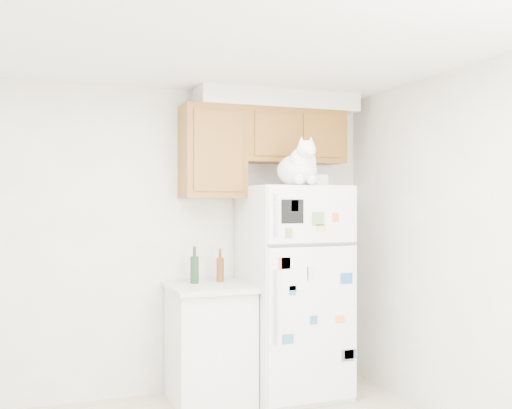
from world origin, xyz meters
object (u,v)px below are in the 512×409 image
refrigerator (294,290)px  cat (299,167)px  bottle_green (194,265)px  storage_box_back (306,181)px  bottle_amber (220,265)px  base_counter (210,342)px  storage_box_front (317,180)px

refrigerator → cat: bearing=-104.7°
refrigerator → bottle_green: bearing=167.3°
storage_box_back → bottle_amber: bearing=-171.0°
base_counter → storage_box_front: (0.86, -0.15, 1.28)m
cat → bottle_amber: 1.03m
base_counter → bottle_amber: bearing=44.2°
cat → storage_box_front: (0.24, 0.17, -0.09)m
refrigerator → storage_box_back: (0.18, 0.16, 0.90)m
refrigerator → cat: (-0.06, -0.24, 0.99)m
refrigerator → base_counter: 0.79m
base_counter → storage_box_back: (0.87, 0.09, 1.29)m
base_counter → storage_box_front: 1.55m
refrigerator → storage_box_front: storage_box_front is taller
storage_box_back → storage_box_front: size_ratio=1.20×
storage_box_back → bottle_green: 1.19m
refrigerator → base_counter: refrigerator is taller
base_counter → bottle_amber: (0.12, 0.12, 0.59)m
storage_box_front → bottle_green: bearing=163.2°
refrigerator → storage_box_back: 0.93m
base_counter → storage_box_front: size_ratio=6.13×
refrigerator → storage_box_front: 0.91m
base_counter → storage_box_back: bearing=5.6°
refrigerator → cat: 1.02m
storage_box_back → bottle_amber: storage_box_back is taller
refrigerator → base_counter: bearing=173.9°
storage_box_back → storage_box_front: storage_box_back is taller
base_counter → storage_box_back: size_ratio=5.11×
base_counter → bottle_green: bearing=133.2°
bottle_green → bottle_amber: 0.22m
cat → bottle_green: 1.14m
storage_box_front → base_counter: bearing=168.2°
refrigerator → bottle_amber: size_ratio=6.36×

